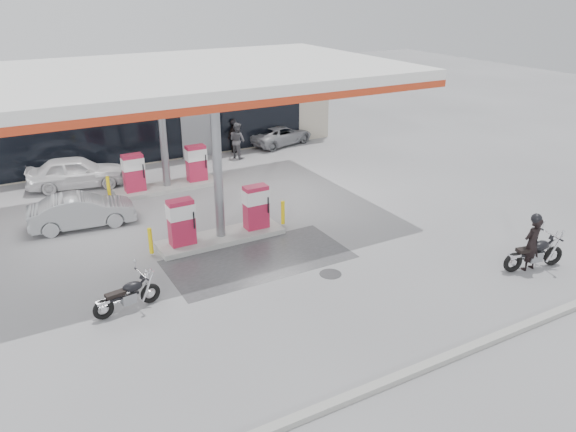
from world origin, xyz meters
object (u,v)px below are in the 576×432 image
object	(u,v)px
biker_main	(532,244)
attendant	(237,140)
parked_motorcycle	(128,296)
biker_walking	(234,137)
main_motorcycle	(535,254)
parked_car_right	(281,135)
pump_island_far	(166,174)
pump_island_near	(220,221)
sedan_white	(76,172)
hatchback_silver	(82,211)

from	to	relation	value
biker_main	attendant	size ratio (longest dim) A/B	0.97
parked_motorcycle	biker_walking	world-z (taller)	biker_walking
main_motorcycle	parked_car_right	world-z (taller)	main_motorcycle
pump_island_far	biker_main	bearing A→B (deg)	-59.10
pump_island_near	sedan_white	bearing A→B (deg)	112.45
hatchback_silver	parked_car_right	distance (m)	13.47
parked_motorcycle	biker_walking	distance (m)	15.62
pump_island_near	biker_main	size ratio (longest dim) A/B	2.87
biker_walking	pump_island_far	bearing A→B (deg)	-171.46
biker_main	pump_island_far	bearing A→B (deg)	-60.82
pump_island_near	biker_walking	distance (m)	10.97
pump_island_near	biker_main	bearing A→B (deg)	-41.57
parked_motorcycle	sedan_white	size ratio (longest dim) A/B	0.47
pump_island_far	attendant	distance (m)	5.45
main_motorcycle	hatchback_silver	size ratio (longest dim) A/B	0.58
parked_motorcycle	parked_car_right	size ratio (longest dim) A/B	0.51
biker_main	hatchback_silver	xyz separation A→B (m)	(-11.66, 10.39, -0.27)
attendant	pump_island_near	bearing A→B (deg)	131.84
parked_motorcycle	parked_car_right	xyz separation A→B (m)	(11.88, 12.99, 0.08)
main_motorcycle	sedan_white	world-z (taller)	sedan_white
pump_island_far	biker_walking	xyz separation A→B (m)	(4.93, 3.80, 0.13)
parked_motorcycle	biker_walking	bearing A→B (deg)	46.39
biker_main	parked_motorcycle	distance (m)	12.29
pump_island_far	hatchback_silver	xyz separation A→B (m)	(-4.01, -2.40, -0.09)
biker_main	main_motorcycle	bearing A→B (deg)	167.78
parked_car_right	pump_island_far	bearing A→B (deg)	102.36
sedan_white	hatchback_silver	size ratio (longest dim) A/B	1.09
main_motorcycle	parked_car_right	distance (m)	16.83
attendant	main_motorcycle	bearing A→B (deg)	171.31
biker_main	hatchback_silver	distance (m)	15.62
attendant	pump_island_far	bearing A→B (deg)	100.74
biker_main	sedan_white	size ratio (longest dim) A/B	0.43
main_motorcycle	hatchback_silver	bearing A→B (deg)	150.39
pump_island_far	biker_main	xyz separation A→B (m)	(7.66, -12.79, 0.19)
sedan_white	hatchback_silver	distance (m)	4.64
parked_motorcycle	attendant	distance (m)	14.66
sedan_white	biker_walking	distance (m)	8.48
attendant	parked_car_right	xyz separation A→B (m)	(3.17, 1.20, -0.39)
sedan_white	parked_motorcycle	bearing A→B (deg)	-171.66
parked_car_right	biker_walking	size ratio (longest dim) A/B	2.26
main_motorcycle	pump_island_near	bearing A→B (deg)	150.70
parked_car_right	sedan_white	bearing A→B (deg)	84.45
pump_island_near	pump_island_far	size ratio (longest dim) A/B	1.00
main_motorcycle	hatchback_silver	xyz separation A→B (m)	(-11.86, 10.43, 0.12)
pump_island_far	biker_walking	size ratio (longest dim) A/B	3.05
pump_island_far	parked_motorcycle	world-z (taller)	pump_island_far
parked_car_right	biker_walking	distance (m)	2.94
parked_motorcycle	sedan_white	xyz separation A→B (m)	(0.64, 11.19, 0.26)
hatchback_silver	biker_main	bearing A→B (deg)	-125.57
pump_island_far	sedan_white	world-z (taller)	pump_island_far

